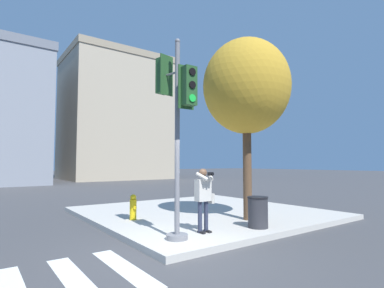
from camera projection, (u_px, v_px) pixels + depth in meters
The scene contains 8 objects.
ground_plane at pixel (174, 254), 6.40m from camera, with size 160.00×160.00×0.00m, color #424244.
sidewalk_corner at pixel (202, 213), 11.29m from camera, with size 8.00×8.00×0.16m.
traffic_signal_pole at pixel (176, 113), 7.17m from camera, with size 0.55×1.34×4.83m.
person_photographer at pixel (204, 194), 7.78m from camera, with size 0.58×0.54×1.64m.
street_tree at pixel (246, 87), 9.72m from camera, with size 2.82×2.82×5.83m.
fire_hydrant at pixel (133, 207), 9.47m from camera, with size 0.21×0.27×0.80m.
trash_bin at pixel (258, 212), 8.30m from camera, with size 0.58×0.58×0.85m.
building_right at pixel (117, 118), 38.43m from camera, with size 12.64×10.25×15.43m.
Camera 1 is at (-3.52, -5.53, 1.94)m, focal length 28.00 mm.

